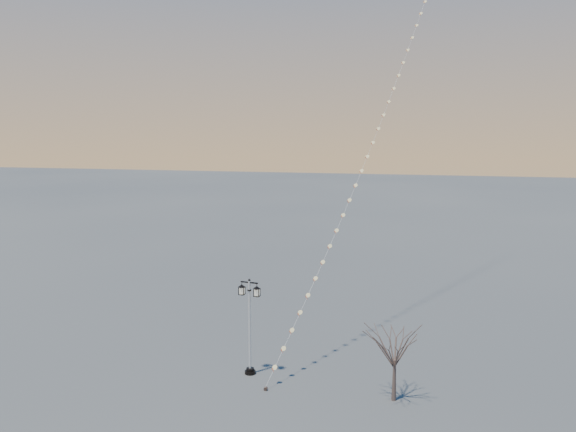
% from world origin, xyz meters
% --- Properties ---
extents(ground, '(300.00, 300.00, 0.00)m').
position_xyz_m(ground, '(0.00, 0.00, 0.00)').
color(ground, '#4C4E4D').
rests_on(ground, ground).
extents(street_lamp, '(1.40, 0.62, 5.54)m').
position_xyz_m(street_lamp, '(0.11, 2.51, 3.06)').
color(street_lamp, black).
rests_on(street_lamp, ground).
extents(bare_tree, '(2.38, 2.38, 3.94)m').
position_xyz_m(bare_tree, '(8.24, 1.11, 2.74)').
color(bare_tree, '#4F3D35').
rests_on(bare_tree, ground).
extents(kite_train, '(10.26, 30.88, 33.99)m').
position_xyz_m(kite_train, '(6.38, 15.80, 16.88)').
color(kite_train, '#382821').
rests_on(kite_train, ground).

